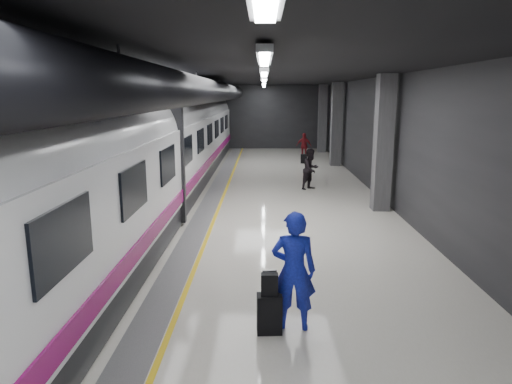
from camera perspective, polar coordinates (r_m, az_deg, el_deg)
ground at (r=13.70m, az=-1.56°, el=-4.19°), size 40.00×40.00×0.00m
platform_hall at (r=14.13m, az=-2.65°, el=10.85°), size 10.02×40.02×4.51m
train at (r=13.80m, az=-15.24°, el=4.30°), size 3.05×38.00×4.05m
traveler_main at (r=7.60m, az=4.73°, el=-9.79°), size 0.77×0.53×2.02m
suitcase_main at (r=7.71m, az=1.69°, el=-14.97°), size 0.42×0.28×0.66m
shoulder_bag at (r=7.49m, az=1.70°, el=-11.49°), size 0.28×0.15×0.37m
traveler_far_a at (r=18.85m, az=6.86°, el=2.85°), size 1.03×1.03×1.69m
traveler_far_b at (r=27.92m, az=6.00°, el=5.74°), size 0.99×0.61×1.57m
suitcase_far at (r=26.16m, az=6.00°, el=4.15°), size 0.38×0.28×0.52m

